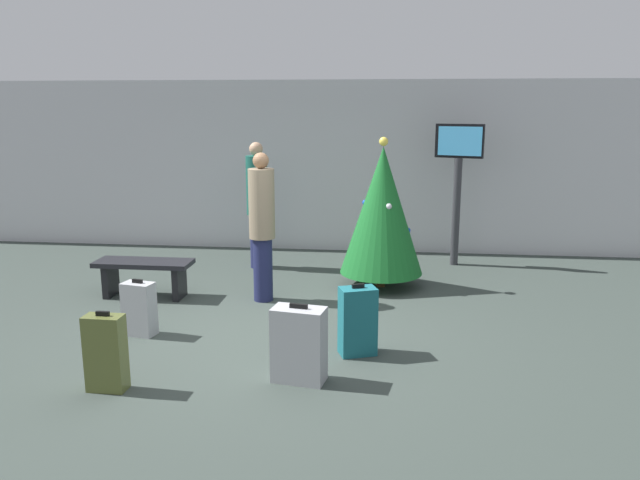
{
  "coord_description": "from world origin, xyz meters",
  "views": [
    {
      "loc": [
        1.34,
        -6.17,
        2.44
      ],
      "look_at": [
        0.54,
        0.77,
        0.9
      ],
      "focal_mm": 34.71,
      "sensor_mm": 36.0,
      "label": 1
    }
  ],
  "objects_px": {
    "traveller_0": "(262,223)",
    "traveller_1": "(257,202)",
    "holiday_tree": "(382,211)",
    "flight_info_kiosk": "(458,172)",
    "suitcase_1": "(139,309)",
    "waiting_bench": "(144,271)",
    "suitcase_2": "(106,353)",
    "suitcase_0": "(299,345)",
    "suitcase_3": "(358,321)"
  },
  "relations": [
    {
      "from": "suitcase_1",
      "to": "suitcase_2",
      "type": "xyz_separation_m",
      "value": [
        0.24,
        -1.3,
        0.05
      ]
    },
    {
      "from": "traveller_0",
      "to": "suitcase_3",
      "type": "xyz_separation_m",
      "value": [
        1.28,
        -1.6,
        -0.65
      ]
    },
    {
      "from": "traveller_0",
      "to": "suitcase_3",
      "type": "distance_m",
      "value": 2.15
    },
    {
      "from": "traveller_1",
      "to": "suitcase_2",
      "type": "relative_size",
      "value": 2.64
    },
    {
      "from": "flight_info_kiosk",
      "to": "suitcase_1",
      "type": "distance_m",
      "value": 5.15
    },
    {
      "from": "waiting_bench",
      "to": "suitcase_3",
      "type": "bearing_deg",
      "value": -28.9
    },
    {
      "from": "flight_info_kiosk",
      "to": "suitcase_0",
      "type": "xyz_separation_m",
      "value": [
        -1.79,
        -4.37,
        -1.1
      ]
    },
    {
      "from": "traveller_1",
      "to": "suitcase_2",
      "type": "xyz_separation_m",
      "value": [
        -0.43,
        -4.23,
        -0.67
      ]
    },
    {
      "from": "traveller_0",
      "to": "suitcase_0",
      "type": "relative_size",
      "value": 2.59
    },
    {
      "from": "traveller_0",
      "to": "suitcase_1",
      "type": "height_order",
      "value": "traveller_0"
    },
    {
      "from": "holiday_tree",
      "to": "flight_info_kiosk",
      "type": "bearing_deg",
      "value": 49.84
    },
    {
      "from": "holiday_tree",
      "to": "traveller_1",
      "type": "bearing_deg",
      "value": 156.62
    },
    {
      "from": "flight_info_kiosk",
      "to": "traveller_1",
      "type": "bearing_deg",
      "value": -170.39
    },
    {
      "from": "holiday_tree",
      "to": "suitcase_2",
      "type": "relative_size",
      "value": 2.82
    },
    {
      "from": "flight_info_kiosk",
      "to": "suitcase_0",
      "type": "distance_m",
      "value": 4.85
    },
    {
      "from": "waiting_bench",
      "to": "suitcase_2",
      "type": "relative_size",
      "value": 1.72
    },
    {
      "from": "holiday_tree",
      "to": "traveller_1",
      "type": "relative_size",
      "value": 1.07
    },
    {
      "from": "holiday_tree",
      "to": "suitcase_0",
      "type": "height_order",
      "value": "holiday_tree"
    },
    {
      "from": "suitcase_0",
      "to": "suitcase_2",
      "type": "distance_m",
      "value": 1.67
    },
    {
      "from": "suitcase_2",
      "to": "suitcase_3",
      "type": "xyz_separation_m",
      "value": [
        2.12,
        1.04,
        0.0
      ]
    },
    {
      "from": "traveller_0",
      "to": "traveller_1",
      "type": "bearing_deg",
      "value": 104.28
    },
    {
      "from": "traveller_0",
      "to": "suitcase_1",
      "type": "distance_m",
      "value": 1.86
    },
    {
      "from": "suitcase_0",
      "to": "flight_info_kiosk",
      "type": "bearing_deg",
      "value": 67.77
    },
    {
      "from": "holiday_tree",
      "to": "suitcase_1",
      "type": "distance_m",
      "value": 3.4
    },
    {
      "from": "traveller_0",
      "to": "traveller_1",
      "type": "relative_size",
      "value": 0.99
    },
    {
      "from": "suitcase_2",
      "to": "suitcase_0",
      "type": "bearing_deg",
      "value": 12.8
    },
    {
      "from": "waiting_bench",
      "to": "suitcase_0",
      "type": "distance_m",
      "value": 3.23
    },
    {
      "from": "holiday_tree",
      "to": "traveller_0",
      "type": "height_order",
      "value": "holiday_tree"
    },
    {
      "from": "flight_info_kiosk",
      "to": "suitcase_2",
      "type": "distance_m",
      "value": 5.95
    },
    {
      "from": "flight_info_kiosk",
      "to": "suitcase_0",
      "type": "bearing_deg",
      "value": -112.23
    },
    {
      "from": "suitcase_1",
      "to": "suitcase_3",
      "type": "distance_m",
      "value": 2.38
    },
    {
      "from": "suitcase_0",
      "to": "suitcase_2",
      "type": "height_order",
      "value": "suitcase_0"
    },
    {
      "from": "waiting_bench",
      "to": "suitcase_0",
      "type": "xyz_separation_m",
      "value": [
        2.34,
        -2.23,
        -0.01
      ]
    },
    {
      "from": "waiting_bench",
      "to": "suitcase_2",
      "type": "bearing_deg",
      "value": -74.72
    },
    {
      "from": "holiday_tree",
      "to": "traveller_1",
      "type": "xyz_separation_m",
      "value": [
        -1.88,
        0.81,
        -0.04
      ]
    },
    {
      "from": "holiday_tree",
      "to": "suitcase_0",
      "type": "distance_m",
      "value": 3.21
    },
    {
      "from": "waiting_bench",
      "to": "traveller_0",
      "type": "relative_size",
      "value": 0.66
    },
    {
      "from": "waiting_bench",
      "to": "suitcase_3",
      "type": "height_order",
      "value": "suitcase_3"
    },
    {
      "from": "suitcase_1",
      "to": "suitcase_2",
      "type": "relative_size",
      "value": 0.86
    },
    {
      "from": "flight_info_kiosk",
      "to": "suitcase_1",
      "type": "relative_size",
      "value": 3.47
    },
    {
      "from": "suitcase_2",
      "to": "traveller_0",
      "type": "bearing_deg",
      "value": 72.44
    },
    {
      "from": "holiday_tree",
      "to": "suitcase_3",
      "type": "bearing_deg",
      "value": -94.5
    },
    {
      "from": "suitcase_0",
      "to": "suitcase_1",
      "type": "bearing_deg",
      "value": 153.53
    },
    {
      "from": "flight_info_kiosk",
      "to": "waiting_bench",
      "type": "relative_size",
      "value": 1.75
    },
    {
      "from": "flight_info_kiosk",
      "to": "suitcase_3",
      "type": "xyz_separation_m",
      "value": [
        -1.3,
        -3.7,
        -1.1
      ]
    },
    {
      "from": "suitcase_0",
      "to": "suitcase_1",
      "type": "distance_m",
      "value": 2.09
    },
    {
      "from": "suitcase_0",
      "to": "suitcase_3",
      "type": "bearing_deg",
      "value": 53.89
    },
    {
      "from": "flight_info_kiosk",
      "to": "suitcase_0",
      "type": "relative_size",
      "value": 2.98
    },
    {
      "from": "waiting_bench",
      "to": "holiday_tree",
      "type": "bearing_deg",
      "value": 15.27
    },
    {
      "from": "traveller_1",
      "to": "suitcase_2",
      "type": "bearing_deg",
      "value": -95.8
    }
  ]
}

